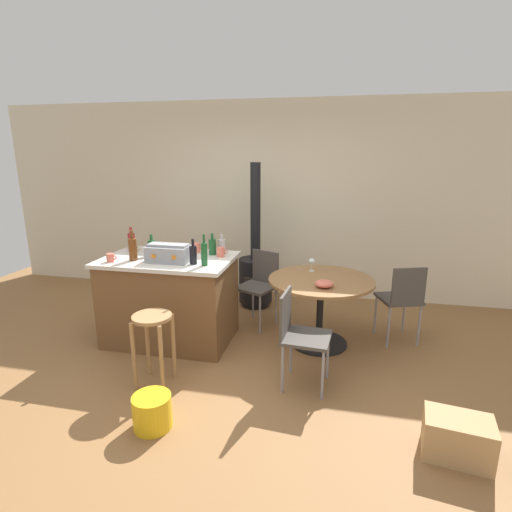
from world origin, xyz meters
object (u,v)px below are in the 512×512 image
bottle_2 (133,249)px  cup_3 (152,246)px  folding_chair_far (402,297)px  wine_glass (312,262)px  cup_2 (221,252)px  folding_chair_left (260,282)px  plastic_bucket (152,412)px  bottle_1 (131,240)px  wood_stove (255,272)px  bottle_6 (152,247)px  toolbox (169,253)px  cup_4 (134,248)px  dining_table (321,294)px  bottle_4 (204,254)px  bottle_5 (212,246)px  cup_0 (197,248)px  folding_chair_near (299,331)px  kitchen_island (170,299)px  cup_1 (110,258)px  bottle_3 (222,246)px  serving_bowl (324,284)px  cardboard_box (458,438)px  wooden_stool (153,334)px  bottle_0 (193,254)px

bottle_2 → cup_3: bearing=88.1°
folding_chair_far → wine_glass: size_ratio=6.10×
wine_glass → cup_2: bearing=-160.4°
folding_chair_left → plastic_bucket: folding_chair_left is taller
bottle_1 → wine_glass: 2.07m
folding_chair_left → cup_2: 0.72m
folding_chair_far → wood_stove: 1.91m
bottle_6 → plastic_bucket: bottle_6 is taller
toolbox → wine_glass: bearing=24.6°
wood_stove → cup_4: wood_stove is taller
bottle_1 → wine_glass: bottle_1 is taller
dining_table → bottle_4: (-1.12, -0.43, 0.49)m
bottle_5 → cup_0: 0.21m
folding_chair_near → cup_0: bearing=144.7°
kitchen_island → cup_2: cup_2 is taller
bottle_6 → cup_1: size_ratio=2.07×
bottle_3 → bottle_2: bearing=-150.4°
serving_bowl → cup_3: bearing=172.1°
folding_chair_far → serving_bowl: 0.96m
bottle_5 → cup_0: size_ratio=2.13×
bottle_5 → cardboard_box: bottle_5 is taller
toolbox → bottle_3: 0.61m
folding_chair_near → folding_chair_left: 1.35m
wooden_stool → bottle_0: 0.89m
folding_chair_near → serving_bowl: folding_chair_near is taller
folding_chair_near → cup_1: size_ratio=7.73×
wooden_stool → cup_2: 1.18m
bottle_4 → cup_0: bottle_4 is taller
bottle_3 → wine_glass: (0.97, 0.20, -0.18)m
bottle_5 → bottle_1: bearing=176.3°
bottle_0 → wine_glass: bearing=30.8°
wood_stove → toolbox: bearing=-114.4°
cardboard_box → bottle_2: bearing=159.5°
kitchen_island → bottle_2: bottle_2 is taller
kitchen_island → cup_0: size_ratio=12.26×
bottle_4 → wine_glass: bottle_4 is taller
wood_stove → bottle_1: 1.65m
kitchen_island → bottle_3: bottle_3 is taller
kitchen_island → cup_0: (0.22, 0.27, 0.52)m
toolbox → bottle_5: bearing=47.2°
wooden_stool → serving_bowl: serving_bowl is taller
wooden_stool → bottle_5: size_ratio=2.75×
folding_chair_far → wood_stove: size_ratio=0.46×
wooden_stool → bottle_4: 0.91m
bottle_1 → cup_2: size_ratio=2.10×
toolbox → cup_1: toolbox is taller
bottle_5 → bottle_6: bottle_5 is taller
cup_2 → cup_3: 0.83m
folding_chair_left → cup_1: bearing=-147.0°
wooden_stool → bottle_4: (0.26, 0.65, 0.57)m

